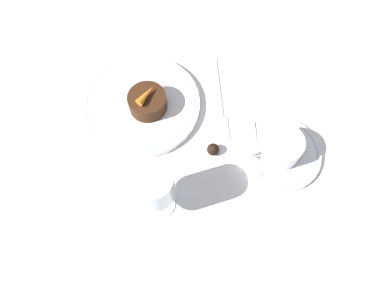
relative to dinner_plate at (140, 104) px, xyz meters
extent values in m
plane|color=white|center=(0.00, 0.01, -0.01)|extent=(3.00, 3.00, 0.00)
cylinder|color=white|center=(0.00, 0.00, 0.00)|extent=(0.24, 0.24, 0.01)
torus|color=#8CB2D1|center=(0.00, 0.00, 0.00)|extent=(0.23, 0.23, 0.00)
cylinder|color=white|center=(-0.24, 0.18, 0.00)|extent=(0.16, 0.16, 0.01)
torus|color=#8CB2D1|center=(-0.24, 0.18, 0.00)|extent=(0.15, 0.15, 0.00)
cylinder|color=white|center=(-0.24, 0.17, 0.03)|extent=(0.08, 0.08, 0.05)
cylinder|color=brown|center=(-0.24, 0.17, 0.03)|extent=(0.07, 0.07, 0.04)
torus|color=white|center=(-0.19, 0.17, 0.03)|extent=(0.04, 0.01, 0.04)
cube|color=silver|center=(-0.20, 0.15, 0.00)|extent=(0.03, 0.10, 0.00)
ellipsoid|color=silver|center=(-0.19, 0.20, 0.00)|extent=(0.02, 0.02, 0.00)
cylinder|color=silver|center=(0.01, 0.21, -0.01)|extent=(0.06, 0.06, 0.01)
cylinder|color=silver|center=(0.01, 0.21, 0.03)|extent=(0.01, 0.01, 0.06)
cylinder|color=silver|center=(0.01, 0.21, 0.09)|extent=(0.07, 0.07, 0.07)
cylinder|color=maroon|center=(0.01, 0.21, 0.08)|extent=(0.06, 0.06, 0.04)
cube|color=silver|center=(-0.17, 0.00, -0.01)|extent=(0.03, 0.15, 0.01)
cube|color=silver|center=(-0.15, 0.09, -0.01)|extent=(0.03, 0.05, 0.01)
cylinder|color=#381E0F|center=(-0.01, 0.01, 0.02)|extent=(0.08, 0.08, 0.04)
cone|color=orange|center=(-0.01, 0.01, 0.05)|extent=(0.05, 0.04, 0.02)
sphere|color=black|center=(-0.12, 0.14, 0.00)|extent=(0.02, 0.02, 0.02)
camera|label=1|loc=(0.00, 0.41, 0.67)|focal=35.00mm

